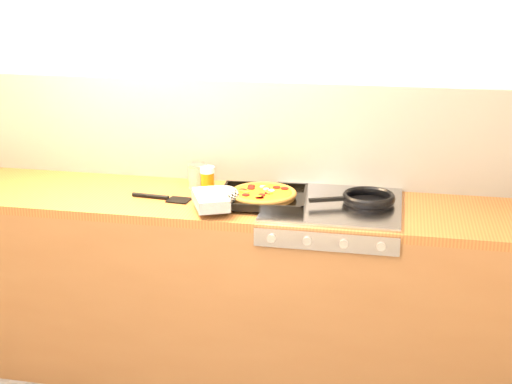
% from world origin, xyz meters
% --- Properties ---
extents(room_shell, '(3.20, 3.20, 3.20)m').
position_xyz_m(room_shell, '(0.00, 1.39, 1.15)').
color(room_shell, white).
rests_on(room_shell, ground).
extents(counter_run, '(3.20, 0.62, 0.90)m').
position_xyz_m(counter_run, '(0.00, 1.10, 0.45)').
color(counter_run, brown).
rests_on(counter_run, ground).
extents(stovetop, '(0.60, 0.56, 0.02)m').
position_xyz_m(stovetop, '(0.45, 1.10, 0.91)').
color(stovetop, '#9E9EA3').
rests_on(stovetop, counter_run).
extents(pizza_on_tray, '(0.52, 0.48, 0.07)m').
position_xyz_m(pizza_on_tray, '(0.07, 1.04, 0.94)').
color(pizza_on_tray, black).
rests_on(pizza_on_tray, stovetop).
extents(frying_pan, '(0.41, 0.31, 0.04)m').
position_xyz_m(frying_pan, '(0.60, 1.12, 0.94)').
color(frying_pan, black).
rests_on(frying_pan, stovetop).
extents(tomato_can, '(0.10, 0.10, 0.12)m').
position_xyz_m(tomato_can, '(-0.22, 1.24, 0.96)').
color(tomato_can, '#B1230E').
rests_on(tomato_can, counter_run).
extents(juice_glass, '(0.08, 0.08, 0.11)m').
position_xyz_m(juice_glass, '(-0.17, 1.22, 0.96)').
color(juice_glass, '#CA5F0B').
rests_on(juice_glass, counter_run).
extents(wooden_spoon, '(0.30, 0.09, 0.02)m').
position_xyz_m(wooden_spoon, '(0.06, 1.27, 0.91)').
color(wooden_spoon, '#9E7143').
rests_on(wooden_spoon, counter_run).
extents(black_spatula, '(0.29, 0.09, 0.02)m').
position_xyz_m(black_spatula, '(-0.33, 1.04, 0.91)').
color(black_spatula, black).
rests_on(black_spatula, counter_run).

